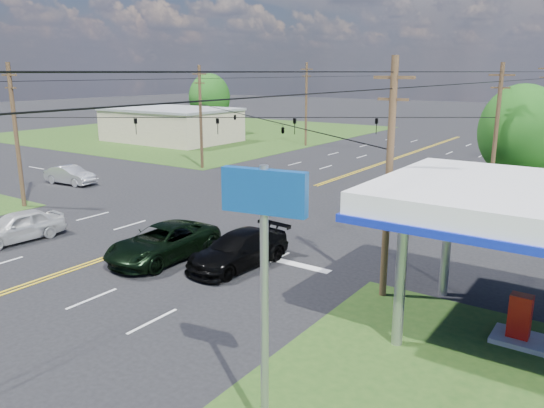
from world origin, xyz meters
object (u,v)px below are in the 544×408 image
Objects in this scene: tree_far_l at (210,98)px; sedan_silver at (70,175)px; pole_nw at (201,116)px; pole_ne at (496,134)px; suv_black at (239,249)px; pole_sw at (16,134)px; polesign_se at (264,235)px; pickup_white at (18,226)px; tree_right_a at (521,132)px; retail_nw at (171,126)px; pickup_dkgreen at (163,242)px; pole_se at (389,178)px; pole_left_far at (306,103)px; pole_right_far at (542,112)px.

tree_far_l reaches higher than sedan_silver.
pole_nw is 26.00m from pole_ne.
suv_black reaches higher than sedan_silver.
polesign_se is at bearing -19.95° from pole_sw.
pickup_white is 21.36m from polesign_se.
pole_nw is at bearing -173.66° from tree_right_a.
tree_far_l reaches higher than pickup_white.
pickup_dkgreen is (32.41, -32.98, -1.16)m from retail_nw.
pickup_white is (-19.11, -22.42, -4.09)m from pole_ne.
pole_se reaches higher than suv_black.
suv_black is at bearing -110.47° from pole_ne.
pole_sw is 16.06m from pickup_dkgreen.
suv_black is (19.04, -37.65, -4.36)m from pole_left_far.
polesign_se reaches higher than pickup_white.
pickup_white reaches higher than suv_black.
pole_left_far is at bearing 104.58° from pickup_white.
pickup_dkgreen reaches higher than sedan_silver.
pole_se is at bearing -92.73° from tree_right_a.
pole_sw is 1.00× the size of pole_ne.
tree_far_l is 1.26× the size of polesign_se.
pole_right_far is at bearing 0.00° from pole_left_far.
pole_nw is at bearing -90.00° from pole_left_far.
pickup_dkgreen is at bearing -117.94° from pole_ne.
pickup_white is (6.89, -22.42, -4.09)m from pole_nw.
pole_right_far is 45.18m from tree_far_l.
sedan_silver is at bearing -66.37° from tree_far_l.
pickup_dkgreen is at bearing -52.36° from pole_nw.
pole_right_far is at bearing 85.07° from suv_black.
pole_ne is 20.33m from suv_black.
pole_se is at bearing -34.70° from pole_nw.
pole_se is 37.00m from pole_right_far.
sedan_silver is (-19.24, 8.30, -0.09)m from pickup_dkgreen.
pole_right_far is 1.65× the size of pickup_dkgreen.
retail_nw is 10.69m from tree_far_l.
pole_nw is 25.55m from pickup_dkgreen.
pole_ne is at bearing -16.82° from retail_nw.
pickup_dkgreen is at bearing -45.50° from retail_nw.
pole_ne is (43.00, -13.00, 2.92)m from retail_nw.
retail_nw is at bearing 137.18° from polesign_se.
pole_sw reaches higher than sedan_silver.
retail_nw reaches higher than pickup_dkgreen.
pickup_white is (23.89, -35.42, -1.18)m from retail_nw.
tree_right_a is 26.05m from pickup_dkgreen.
pole_sw and pole_se have the same top height.
pickup_dkgreen is at bearing -119.51° from sedan_silver.
tree_far_l is at bearing 156.50° from tree_right_a.
pole_se is 1.00× the size of pole_nw.
sedan_silver is at bearing 140.05° from pickup_white.
pole_left_far reaches higher than retail_nw.
pole_left_far is at bearing 90.00° from pole_sw.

